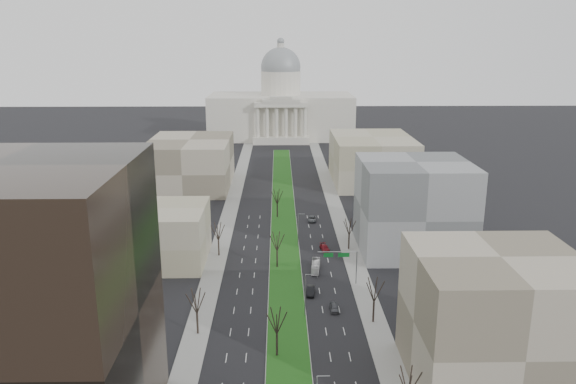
{
  "coord_description": "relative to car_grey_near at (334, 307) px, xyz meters",
  "views": [
    {
      "loc": [
        -1.6,
        -48.83,
        54.86
      ],
      "look_at": [
        1.15,
        106.65,
        12.05
      ],
      "focal_mm": 35.0,
      "sensor_mm": 36.0,
      "label": 1
    }
  ],
  "objects": [
    {
      "name": "building_beige_left",
      "position": [
        -42.91,
        27.92,
        6.26
      ],
      "size": [
        26.0,
        22.0,
        14.0
      ],
      "primitive_type": "cube",
      "color": "tan",
      "rests_on": "ground"
    },
    {
      "name": "mast_arm_signs",
      "position": [
        3.58,
        12.95,
        5.36
      ],
      "size": [
        9.12,
        0.24,
        8.09
      ],
      "color": "gray",
      "rests_on": "ground"
    },
    {
      "name": "building_far_left",
      "position": [
        -44.91,
        102.92,
        8.26
      ],
      "size": [
        30.0,
        40.0,
        18.0
      ],
      "primitive_type": "cube",
      "color": "#78705D",
      "rests_on": "ground"
    },
    {
      "name": "streetlamp_median_c",
      "position": [
        -6.15,
        37.92,
        4.06
      ],
      "size": [
        1.9,
        0.2,
        9.16
      ],
      "color": "gray",
      "rests_on": "ground"
    },
    {
      "name": "tree_median_a",
      "position": [
        -11.91,
        -17.08,
        6.25
      ],
      "size": [
        5.4,
        5.4,
        9.72
      ],
      "color": "black",
      "rests_on": "ground"
    },
    {
      "name": "car_black",
      "position": [
        -4.48,
        7.96,
        0.08
      ],
      "size": [
        2.15,
        5.12,
        1.65
      ],
      "primitive_type": "imported",
      "rotation": [
        0.0,
        0.0,
        -0.08
      ],
      "color": "black",
      "rests_on": "ground"
    },
    {
      "name": "building_tan_right",
      "position": [
        23.09,
        -25.08,
        10.26
      ],
      "size": [
        26.0,
        24.0,
        22.0
      ],
      "primitive_type": "cube",
      "color": "#78705D",
      "rests_on": "ground"
    },
    {
      "name": "building_far_right",
      "position": [
        25.09,
        107.92,
        8.26
      ],
      "size": [
        30.0,
        40.0,
        18.0
      ],
      "primitive_type": "cube",
      "color": "tan",
      "rests_on": "ground"
    },
    {
      "name": "car_grey_near",
      "position": [
        0.0,
        0.0,
        0.0
      ],
      "size": [
        1.89,
        4.42,
        1.49
      ],
      "primitive_type": "imported",
      "rotation": [
        0.0,
        0.0,
        0.03
      ],
      "color": "#44454A",
      "rests_on": "ground"
    },
    {
      "name": "car_red",
      "position": [
        0.76,
        34.43,
        -0.05
      ],
      "size": [
        2.75,
        5.08,
        1.4
      ],
      "primitive_type": "imported",
      "rotation": [
        0.0,
        0.0,
        0.17
      ],
      "color": "maroon",
      "rests_on": "ground"
    },
    {
      "name": "streetlamp_median_b",
      "position": [
        -6.15,
        -2.08,
        4.06
      ],
      "size": [
        1.9,
        0.2,
        9.16
      ],
      "color": "gray",
      "rests_on": "ground"
    },
    {
      "name": "tree_median_b",
      "position": [
        -11.91,
        22.92,
        6.25
      ],
      "size": [
        5.4,
        5.4,
        9.72
      ],
      "color": "black",
      "rests_on": "ground"
    },
    {
      "name": "tree_left_far",
      "position": [
        -27.11,
        30.92,
        6.1
      ],
      "size": [
        5.28,
        5.28,
        9.5
      ],
      "color": "black",
      "rests_on": "ground"
    },
    {
      "name": "capitol",
      "position": [
        -9.91,
        212.51,
        15.56
      ],
      "size": [
        80.0,
        46.0,
        55.0
      ],
      "color": "beige",
      "rests_on": "ground"
    },
    {
      "name": "sidewalk_left",
      "position": [
        -27.41,
        37.92,
        -0.67
      ],
      "size": [
        5.0,
        330.0,
        0.15
      ],
      "primitive_type": "cube",
      "color": "gray",
      "rests_on": "ground"
    },
    {
      "name": "tree_right_near",
      "position": [
        7.29,
        -35.08,
        5.94
      ],
      "size": [
        5.16,
        5.16,
        9.29
      ],
      "color": "black",
      "rests_on": "ground"
    },
    {
      "name": "building_glass_tower",
      "position": [
        -46.91,
        -39.08,
        19.26
      ],
      "size": [
        34.0,
        30.0,
        40.0
      ],
      "primitive_type": "cube",
      "color": "black",
      "rests_on": "ground"
    },
    {
      "name": "box_van",
      "position": [
        -2.51,
        21.07,
        0.36
      ],
      "size": [
        2.67,
        8.05,
        2.2
      ],
      "primitive_type": "imported",
      "rotation": [
        0.0,
        0.0,
        -0.11
      ],
      "color": "white",
      "rests_on": "ground"
    },
    {
      "name": "tree_left_mid",
      "position": [
        -27.11,
        -9.08,
        6.25
      ],
      "size": [
        5.4,
        5.4,
        9.72
      ],
      "color": "black",
      "rests_on": "ground"
    },
    {
      "name": "sidewalk_right",
      "position": [
        7.59,
        37.92,
        -0.67
      ],
      "size": [
        5.0,
        330.0,
        0.15
      ],
      "primitive_type": "cube",
      "color": "gray",
      "rests_on": "ground"
    },
    {
      "name": "tree_right_mid",
      "position": [
        7.29,
        -5.08,
        6.41
      ],
      "size": [
        5.52,
        5.52,
        9.94
      ],
      "color": "black",
      "rests_on": "ground"
    },
    {
      "name": "ground",
      "position": [
        -9.91,
        62.92,
        -0.74
      ],
      "size": [
        600.0,
        600.0,
        0.0
      ],
      "primitive_type": "plane",
      "color": "black",
      "rests_on": "ground"
    },
    {
      "name": "median",
      "position": [
        -9.91,
        61.91,
        -0.64
      ],
      "size": [
        8.0,
        222.03,
        0.2
      ],
      "color": "#999993",
      "rests_on": "ground"
    },
    {
      "name": "car_grey_far",
      "position": [
        -1.12,
        59.18,
        -0.05
      ],
      "size": [
        2.67,
        5.15,
        1.39
      ],
      "primitive_type": "imported",
      "rotation": [
        0.0,
        0.0,
        -0.07
      ],
      "color": "#53575C",
      "rests_on": "ground"
    },
    {
      "name": "building_grey_right",
      "position": [
        24.09,
        34.92,
        11.26
      ],
      "size": [
        28.0,
        26.0,
        24.0
      ],
      "primitive_type": "cube",
      "color": "slate",
      "rests_on": "ground"
    },
    {
      "name": "tree_median_c",
      "position": [
        -11.91,
        62.92,
        6.25
      ],
      "size": [
        5.4,
        5.4,
        9.72
      ],
      "color": "black",
      "rests_on": "ground"
    },
    {
      "name": "tree_right_far",
      "position": [
        7.29,
        34.92,
        5.79
      ],
      "size": [
        5.04,
        5.04,
        9.07
      ],
      "color": "black",
      "rests_on": "ground"
    }
  ]
}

